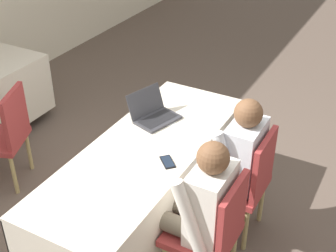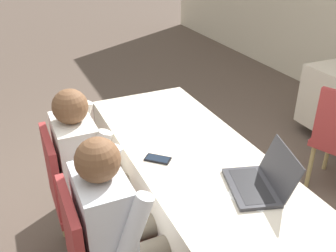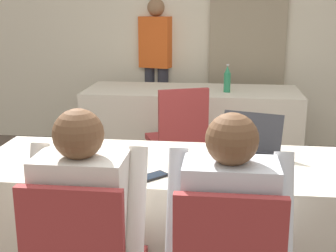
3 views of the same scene
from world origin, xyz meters
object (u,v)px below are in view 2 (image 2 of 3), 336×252
laptop (259,181)px  chair_near_left (77,190)px  cell_phone (158,159)px  person_checkered_shirt (91,164)px  person_white_shirt (121,226)px

laptop → chair_near_left: 1.11m
cell_phone → chair_near_left: bearing=-72.9°
laptop → cell_phone: size_ratio=2.58×
laptop → chair_near_left: laptop is taller
person_checkered_shirt → chair_near_left: bearing=90.0°
laptop → cell_phone: bearing=-124.1°
laptop → cell_phone: (-0.46, -0.38, -0.04)m
cell_phone → person_checkered_shirt: person_checkered_shirt is taller
laptop → person_checkered_shirt: size_ratio=0.36×
chair_near_left → person_checkered_shirt: (-0.00, 0.10, 0.16)m
cell_phone → chair_near_left: (-0.22, -0.45, -0.24)m
person_checkered_shirt → person_white_shirt: size_ratio=1.00×
laptop → person_white_shirt: 0.74m
chair_near_left → person_checkered_shirt: 0.19m
person_white_shirt → laptop: bearing=-97.9°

